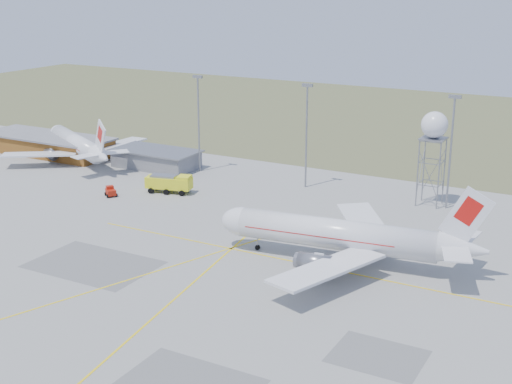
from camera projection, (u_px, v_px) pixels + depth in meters
The scene contains 12 objects.
ground at pixel (140, 341), 81.47m from camera, with size 400.00×400.00×0.00m, color #9D9C98.
grass_strip at pixel (450, 126), 198.79m from camera, with size 400.00×120.00×0.03m, color #4F5E34.
building_orange at pixel (48, 145), 167.48m from camera, with size 33.00×12.00×4.30m.
building_grey at pixel (156, 159), 155.34m from camera, with size 19.00×10.00×3.90m.
mast_a at pixel (198, 116), 149.47m from camera, with size 2.20×0.50×20.50m.
mast_b at pixel (307, 127), 137.91m from camera, with size 2.20×0.50×20.50m.
mast_c at pixel (451, 143), 124.96m from camera, with size 2.20×0.50×20.50m.
airliner_main at pixel (341, 236), 102.96m from camera, with size 39.60×38.27×13.48m.
airliner_far at pixel (78, 145), 160.77m from camera, with size 32.86×30.30×12.02m.
radar_tower at pixel (432, 153), 127.57m from camera, with size 4.76×4.76×17.25m.
fire_truck at pixel (170, 184), 137.20m from camera, with size 9.33×5.21×3.55m.
baggage_tug at pixel (111, 192), 135.24m from camera, with size 2.99×2.93×1.91m.
Camera 1 is at (46.94, -57.50, 39.98)m, focal length 50.00 mm.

